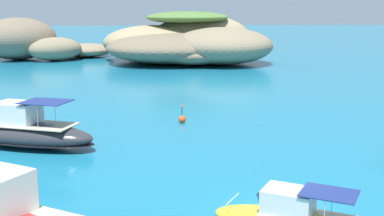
# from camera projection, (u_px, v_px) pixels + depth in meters

# --- Properties ---
(islet_large) EXTENTS (30.03, 25.12, 7.72)m
(islet_large) POSITION_uv_depth(u_px,v_px,m) (187.00, 43.00, 77.91)
(islet_large) COLOR #756651
(islet_large) RESTS_ON ground
(islet_small) EXTENTS (24.20, 17.28, 6.73)m
(islet_small) POSITION_uv_depth(u_px,v_px,m) (34.00, 42.00, 81.54)
(islet_small) COLOR #756651
(islet_small) RESTS_ON ground
(motorboat_charcoal) EXTENTS (9.89, 5.89, 2.97)m
(motorboat_charcoal) POSITION_uv_depth(u_px,v_px,m) (24.00, 132.00, 31.34)
(motorboat_charcoal) COLOR #2D2D33
(motorboat_charcoal) RESTS_ON ground
(channel_buoy) EXTENTS (0.56, 0.56, 1.48)m
(channel_buoy) POSITION_uv_depth(u_px,v_px,m) (182.00, 119.00, 37.75)
(channel_buoy) COLOR #E54C19
(channel_buoy) RESTS_ON ground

